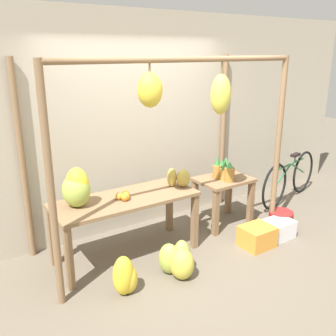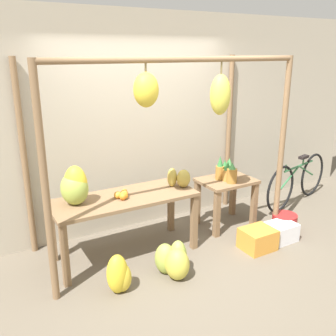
{
  "view_description": "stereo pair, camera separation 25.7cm",
  "coord_description": "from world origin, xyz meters",
  "px_view_note": "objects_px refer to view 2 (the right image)",
  "views": [
    {
      "loc": [
        -2.26,
        -2.87,
        2.31
      ],
      "look_at": [
        0.05,
        0.66,
        0.98
      ],
      "focal_mm": 40.0,
      "sensor_mm": 36.0,
      "label": 1
    },
    {
      "loc": [
        -2.04,
        -3.01,
        2.31
      ],
      "look_at": [
        0.05,
        0.66,
        0.98
      ],
      "focal_mm": 40.0,
      "sensor_mm": 36.0,
      "label": 2
    }
  ],
  "objects_px": {
    "pineapple_cluster": "(227,171)",
    "fruit_crate_purple": "(281,232)",
    "orange_pile": "(123,195)",
    "papaya_pile": "(179,178)",
    "banana_pile_ground_right": "(174,260)",
    "fruit_crate_white": "(258,239)",
    "parked_bicycle": "(297,181)",
    "banana_pile_ground_left": "(119,275)",
    "blue_bucket": "(284,223)",
    "banana_pile_on_table": "(75,187)"
  },
  "relations": [
    {
      "from": "parked_bicycle",
      "to": "papaya_pile",
      "type": "distance_m",
      "value": 2.32
    },
    {
      "from": "pineapple_cluster",
      "to": "fruit_crate_white",
      "type": "relative_size",
      "value": 0.88
    },
    {
      "from": "banana_pile_on_table",
      "to": "papaya_pile",
      "type": "relative_size",
      "value": 1.53
    },
    {
      "from": "orange_pile",
      "to": "parked_bicycle",
      "type": "height_order",
      "value": "orange_pile"
    },
    {
      "from": "banana_pile_on_table",
      "to": "fruit_crate_purple",
      "type": "bearing_deg",
      "value": -16.63
    },
    {
      "from": "pineapple_cluster",
      "to": "fruit_crate_purple",
      "type": "xyz_separation_m",
      "value": [
        0.35,
        -0.71,
        -0.66
      ]
    },
    {
      "from": "fruit_crate_white",
      "to": "parked_bicycle",
      "type": "relative_size",
      "value": 0.23
    },
    {
      "from": "blue_bucket",
      "to": "papaya_pile",
      "type": "distance_m",
      "value": 1.61
    },
    {
      "from": "banana_pile_ground_right",
      "to": "fruit_crate_white",
      "type": "distance_m",
      "value": 1.17
    },
    {
      "from": "banana_pile_on_table",
      "to": "banana_pile_ground_left",
      "type": "bearing_deg",
      "value": -75.33
    },
    {
      "from": "banana_pile_ground_right",
      "to": "fruit_crate_purple",
      "type": "distance_m",
      "value": 1.58
    },
    {
      "from": "orange_pile",
      "to": "banana_pile_ground_right",
      "type": "bearing_deg",
      "value": -65.08
    },
    {
      "from": "banana_pile_ground_left",
      "to": "blue_bucket",
      "type": "xyz_separation_m",
      "value": [
        2.42,
        0.14,
        -0.07
      ]
    },
    {
      "from": "orange_pile",
      "to": "fruit_crate_purple",
      "type": "height_order",
      "value": "orange_pile"
    },
    {
      "from": "orange_pile",
      "to": "banana_pile_ground_left",
      "type": "height_order",
      "value": "orange_pile"
    },
    {
      "from": "blue_bucket",
      "to": "fruit_crate_purple",
      "type": "xyz_separation_m",
      "value": [
        -0.22,
        -0.16,
        -0.0
      ]
    },
    {
      "from": "fruit_crate_purple",
      "to": "pineapple_cluster",
      "type": "bearing_deg",
      "value": 116.42
    },
    {
      "from": "banana_pile_on_table",
      "to": "blue_bucket",
      "type": "distance_m",
      "value": 2.78
    },
    {
      "from": "parked_bicycle",
      "to": "papaya_pile",
      "type": "xyz_separation_m",
      "value": [
        -2.26,
        -0.16,
        0.47
      ]
    },
    {
      "from": "banana_pile_ground_left",
      "to": "blue_bucket",
      "type": "distance_m",
      "value": 2.43
    },
    {
      "from": "pineapple_cluster",
      "to": "parked_bicycle",
      "type": "height_order",
      "value": "pineapple_cluster"
    },
    {
      "from": "blue_bucket",
      "to": "pineapple_cluster",
      "type": "bearing_deg",
      "value": 136.21
    },
    {
      "from": "banana_pile_ground_right",
      "to": "parked_bicycle",
      "type": "height_order",
      "value": "parked_bicycle"
    },
    {
      "from": "fruit_crate_purple",
      "to": "orange_pile",
      "type": "bearing_deg",
      "value": 161.46
    },
    {
      "from": "orange_pile",
      "to": "fruit_crate_purple",
      "type": "relative_size",
      "value": 0.6
    },
    {
      "from": "orange_pile",
      "to": "fruit_crate_white",
      "type": "relative_size",
      "value": 0.54
    },
    {
      "from": "orange_pile",
      "to": "blue_bucket",
      "type": "bearing_deg",
      "value": -12.61
    },
    {
      "from": "fruit_crate_white",
      "to": "blue_bucket",
      "type": "relative_size",
      "value": 1.19
    },
    {
      "from": "papaya_pile",
      "to": "fruit_crate_purple",
      "type": "relative_size",
      "value": 0.8
    },
    {
      "from": "banana_pile_ground_left",
      "to": "blue_bucket",
      "type": "bearing_deg",
      "value": 3.36
    },
    {
      "from": "papaya_pile",
      "to": "orange_pile",
      "type": "bearing_deg",
      "value": 179.49
    },
    {
      "from": "pineapple_cluster",
      "to": "blue_bucket",
      "type": "bearing_deg",
      "value": -43.79
    },
    {
      "from": "banana_pile_on_table",
      "to": "orange_pile",
      "type": "distance_m",
      "value": 0.54
    },
    {
      "from": "fruit_crate_white",
      "to": "papaya_pile",
      "type": "distance_m",
      "value": 1.21
    },
    {
      "from": "banana_pile_on_table",
      "to": "fruit_crate_white",
      "type": "bearing_deg",
      "value": -20.24
    },
    {
      "from": "pineapple_cluster",
      "to": "banana_pile_on_table",
      "type": "bearing_deg",
      "value": 179.9
    },
    {
      "from": "banana_pile_on_table",
      "to": "fruit_crate_purple",
      "type": "distance_m",
      "value": 2.62
    },
    {
      "from": "banana_pile_ground_right",
      "to": "blue_bucket",
      "type": "relative_size",
      "value": 1.51
    },
    {
      "from": "papaya_pile",
      "to": "banana_pile_ground_right",
      "type": "bearing_deg",
      "value": -125.17
    },
    {
      "from": "banana_pile_ground_left",
      "to": "blue_bucket",
      "type": "height_order",
      "value": "banana_pile_ground_left"
    },
    {
      "from": "banana_pile_ground_right",
      "to": "pineapple_cluster",
      "type": "bearing_deg",
      "value": 29.85
    },
    {
      "from": "orange_pile",
      "to": "papaya_pile",
      "type": "xyz_separation_m",
      "value": [
        0.73,
        -0.01,
        0.07
      ]
    },
    {
      "from": "orange_pile",
      "to": "papaya_pile",
      "type": "distance_m",
      "value": 0.73
    },
    {
      "from": "banana_pile_ground_right",
      "to": "parked_bicycle",
      "type": "relative_size",
      "value": 0.29
    },
    {
      "from": "blue_bucket",
      "to": "papaya_pile",
      "type": "bearing_deg",
      "value": 161.31
    },
    {
      "from": "banana_pile_ground_left",
      "to": "banana_pile_ground_right",
      "type": "xyz_separation_m",
      "value": [
        0.62,
        -0.02,
        -0.01
      ]
    },
    {
      "from": "blue_bucket",
      "to": "papaya_pile",
      "type": "relative_size",
      "value": 1.16
    },
    {
      "from": "banana_pile_on_table",
      "to": "parked_bicycle",
      "type": "xyz_separation_m",
      "value": [
        3.5,
        0.07,
        -0.56
      ]
    },
    {
      "from": "pineapple_cluster",
      "to": "banana_pile_ground_right",
      "type": "distance_m",
      "value": 1.54
    },
    {
      "from": "orange_pile",
      "to": "banana_pile_ground_right",
      "type": "xyz_separation_m",
      "value": [
        0.29,
        -0.63,
        -0.59
      ]
    }
  ]
}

